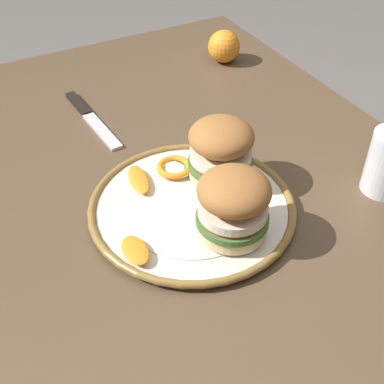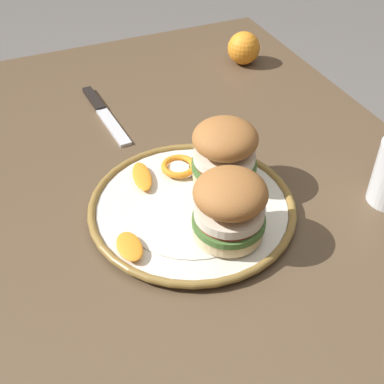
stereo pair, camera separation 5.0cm
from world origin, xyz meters
name	(u,v)px [view 1 (the left image)]	position (x,y,z in m)	size (l,w,h in m)	color
dining_table	(193,243)	(0.00, 0.00, 0.65)	(1.19, 0.82, 0.76)	brown
dinner_plate	(192,207)	(-0.04, 0.02, 0.77)	(0.32, 0.32, 0.02)	silver
sandwich_half_left	(221,149)	(0.00, -0.05, 0.83)	(0.13, 0.13, 0.10)	beige
sandwich_half_right	(236,203)	(-0.12, 0.00, 0.83)	(0.12, 0.12, 0.10)	beige
orange_peel_curled	(174,167)	(0.05, 0.01, 0.79)	(0.08, 0.08, 0.01)	orange
orange_peel_strip_long	(139,179)	(0.05, 0.07, 0.79)	(0.08, 0.04, 0.01)	orange
orange_peel_strip_short	(135,250)	(-0.09, 0.14, 0.79)	(0.06, 0.04, 0.01)	orange
whole_orange	(224,46)	(0.37, -0.28, 0.80)	(0.07, 0.07, 0.07)	orange
table_knife	(89,116)	(0.29, 0.07, 0.77)	(0.22, 0.04, 0.01)	silver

